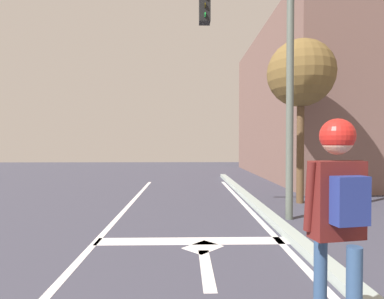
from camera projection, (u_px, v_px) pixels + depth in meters
lane_line_center at (48, 295)px, 3.46m from camera, size 0.12×20.00×0.01m
lane_line_curbside at (328, 292)px, 3.52m from camera, size 0.12×20.00×0.01m
stop_bar at (192, 241)px, 5.36m from camera, size 3.31×0.40×0.01m
lane_arrow_stem at (206, 268)px, 4.19m from camera, size 0.16×1.40×0.01m
lane_arrow_head at (203, 247)px, 5.04m from camera, size 0.71×0.71×0.01m
curb_strip at (350, 286)px, 3.53m from camera, size 0.24×24.00×0.14m
skater at (338, 200)px, 2.42m from camera, size 0.49×0.65×1.81m
traffic_signal_mast at (255, 57)px, 6.82m from camera, size 3.86×0.34×5.39m
roadside_tree at (301, 75)px, 8.71m from camera, size 1.88×1.88×4.60m
building_block at (341, 105)px, 15.96m from camera, size 8.46×11.89×7.33m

